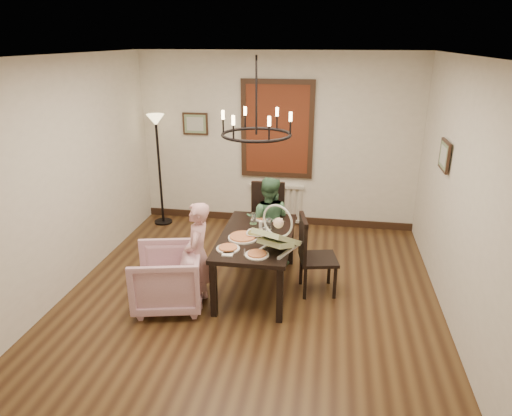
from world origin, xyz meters
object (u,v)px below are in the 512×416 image
(seated_man, at_px, (268,229))
(baby_bouncer, at_px, (277,235))
(elderly_woman, at_px, (198,264))
(drinking_glass, at_px, (265,232))
(floor_lamp, at_px, (160,172))
(dining_table, at_px, (256,241))
(chair_right, at_px, (319,255))
(chair_far, at_px, (266,222))
(armchair, at_px, (168,278))

(seated_man, distance_m, baby_bouncer, 1.13)
(elderly_woman, distance_m, seated_man, 1.32)
(drinking_glass, distance_m, floor_lamp, 2.81)
(dining_table, relative_size, seated_man, 1.47)
(chair_right, bearing_deg, drinking_glass, 86.33)
(baby_bouncer, bearing_deg, chair_far, 128.37)
(seated_man, bearing_deg, armchair, 52.49)
(chair_right, xyz_separation_m, floor_lamp, (-2.69, 1.83, 0.40))
(dining_table, bearing_deg, chair_far, 89.78)
(chair_far, bearing_deg, drinking_glass, -83.91)
(floor_lamp, bearing_deg, baby_bouncer, -45.18)
(chair_far, bearing_deg, seated_man, -75.80)
(chair_far, bearing_deg, dining_table, -91.30)
(chair_far, relative_size, armchair, 1.36)
(chair_right, height_order, drinking_glass, chair_right)
(chair_right, xyz_separation_m, armchair, (-1.71, -0.62, -0.14))
(elderly_woman, height_order, floor_lamp, floor_lamp)
(floor_lamp, bearing_deg, armchair, -68.03)
(baby_bouncer, xyz_separation_m, floor_lamp, (-2.23, 2.24, -0.00))
(floor_lamp, bearing_deg, drinking_glass, -43.14)
(chair_far, relative_size, baby_bouncer, 1.93)
(chair_far, distance_m, elderly_woman, 1.47)
(dining_table, bearing_deg, floor_lamp, 135.42)
(chair_right, distance_m, drinking_glass, 0.71)
(elderly_woman, bearing_deg, armchair, -80.00)
(elderly_woman, relative_size, seated_man, 1.01)
(chair_far, bearing_deg, chair_right, -48.66)
(chair_right, bearing_deg, chair_far, 31.09)
(chair_right, xyz_separation_m, drinking_glass, (-0.64, -0.09, 0.29))
(elderly_woman, height_order, seated_man, elderly_woman)
(chair_far, height_order, chair_right, chair_far)
(floor_lamp, bearing_deg, chair_right, -34.17)
(armchair, xyz_separation_m, seated_man, (1.00, 1.23, 0.16))
(armchair, xyz_separation_m, elderly_woman, (0.35, 0.09, 0.17))
(dining_table, height_order, chair_right, chair_right)
(seated_man, relative_size, baby_bouncer, 1.87)
(drinking_glass, bearing_deg, elderly_woman, -148.67)
(armchair, distance_m, elderly_woman, 0.40)
(chair_far, bearing_deg, armchair, -124.86)
(armchair, height_order, seated_man, seated_man)
(dining_table, distance_m, seated_man, 0.66)
(armchair, bearing_deg, baby_bouncer, 86.34)
(seated_man, distance_m, floor_lamp, 2.35)
(seated_man, relative_size, floor_lamp, 0.58)
(chair_right, xyz_separation_m, elderly_woman, (-1.36, -0.53, 0.03))
(dining_table, bearing_deg, elderly_woman, -140.84)
(seated_man, bearing_deg, chair_far, -72.66)
(dining_table, xyz_separation_m, chair_right, (0.76, 0.03, -0.13))
(baby_bouncer, bearing_deg, chair_right, 66.23)
(baby_bouncer, bearing_deg, armchair, -146.15)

